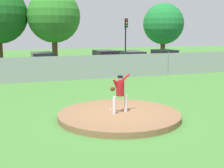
% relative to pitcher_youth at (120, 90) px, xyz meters
% --- Properties ---
extents(ground_plane, '(80.00, 80.00, 0.00)m').
position_rel_pitcher_youth_xyz_m(ground_plane, '(-0.02, 6.02, -1.15)').
color(ground_plane, '#427A33').
extents(asphalt_strip, '(44.00, 7.00, 0.01)m').
position_rel_pitcher_youth_xyz_m(asphalt_strip, '(-0.02, 14.52, -1.15)').
color(asphalt_strip, '#2B2B2D').
rests_on(asphalt_strip, ground_plane).
extents(pitchers_mound, '(4.92, 4.92, 0.23)m').
position_rel_pitcher_youth_xyz_m(pitchers_mound, '(-0.02, 0.02, -1.04)').
color(pitchers_mound, brown).
rests_on(pitchers_mound, ground_plane).
extents(pitcher_youth, '(0.82, 0.32, 1.57)m').
position_rel_pitcher_youth_xyz_m(pitcher_youth, '(0.00, 0.00, 0.00)').
color(pitcher_youth, silver).
rests_on(pitcher_youth, pitchers_mound).
extents(baseball, '(0.07, 0.07, 0.07)m').
position_rel_pitcher_youth_xyz_m(baseball, '(-0.25, 0.43, -0.89)').
color(baseball, white).
rests_on(baseball, pitchers_mound).
extents(chainlink_fence, '(39.14, 0.07, 1.82)m').
position_rel_pitcher_youth_xyz_m(chainlink_fence, '(-0.02, 10.02, -0.29)').
color(chainlink_fence, gray).
rests_on(chainlink_fence, ground_plane).
extents(parked_car_burgundy, '(2.06, 4.13, 1.72)m').
position_rel_pitcher_youth_xyz_m(parked_car_burgundy, '(4.17, 14.66, -0.34)').
color(parked_car_burgundy, maroon).
rests_on(parked_car_burgundy, ground_plane).
extents(parked_car_silver, '(1.90, 4.56, 1.70)m').
position_rel_pitcher_youth_xyz_m(parked_car_silver, '(-1.33, 14.17, -0.34)').
color(parked_car_silver, '#B7BABF').
rests_on(parked_car_silver, ground_plane).
extents(parked_car_white, '(1.89, 4.79, 1.59)m').
position_rel_pitcher_youth_xyz_m(parked_car_white, '(6.76, 14.73, -0.38)').
color(parked_car_white, silver).
rests_on(parked_car_white, ground_plane).
extents(parked_car_champagne, '(2.16, 4.23, 1.63)m').
position_rel_pitcher_youth_xyz_m(parked_car_champagne, '(10.15, 14.92, -0.37)').
color(parked_car_champagne, tan).
rests_on(parked_car_champagne, ground_plane).
extents(traffic_light_far, '(0.28, 0.46, 4.62)m').
position_rel_pitcher_youth_xyz_m(traffic_light_far, '(7.55, 18.34, 2.02)').
color(traffic_light_far, black).
rests_on(traffic_light_far, ground_plane).
extents(tree_tall_centre, '(5.49, 5.49, 7.62)m').
position_rel_pitcher_youth_xyz_m(tree_tall_centre, '(0.87, 21.83, 3.70)').
color(tree_tall_centre, '#4C331E').
rests_on(tree_tall_centre, ground_plane).
extents(tree_slender_far, '(4.69, 4.69, 6.52)m').
position_rel_pitcher_youth_xyz_m(tree_slender_far, '(13.33, 21.15, 3.00)').
color(tree_slender_far, '#4C331E').
rests_on(tree_slender_far, ground_plane).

